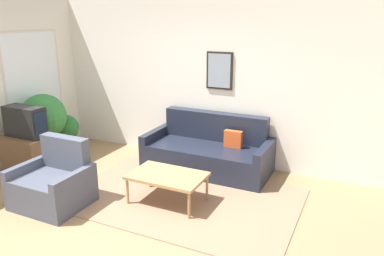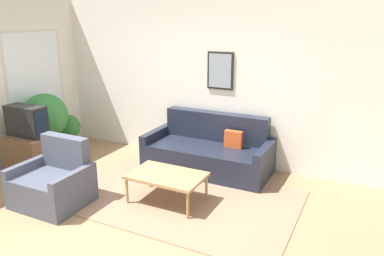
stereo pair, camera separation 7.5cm
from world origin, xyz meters
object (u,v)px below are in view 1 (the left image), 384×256
Objects in this scene: couch at (209,152)px; coffee_table at (167,177)px; armchair at (54,184)px; potted_plant_tall at (44,118)px; tv at (25,122)px.

couch is 2.03× the size of coffee_table.
coffee_table is at bearing 13.08° from armchair.
couch reaches higher than armchair.
armchair is 0.78× the size of potted_plant_tall.
couch is 1.74× the size of potted_plant_tall.
tv is 0.57× the size of potted_plant_tall.
armchair is (-1.37, -1.94, -0.02)m from couch.
potted_plant_tall is at bearing 124.69° from armchair.
coffee_table is 2.74m from potted_plant_tall.
coffee_table is at bearing -92.32° from couch.
potted_plant_tall is (-2.72, -0.77, 0.44)m from couch.
armchair is at bearing -41.11° from potted_plant_tall.
potted_plant_tall reaches higher than armchair.
tv is at bearing 137.27° from armchair.
tv reaches higher than coffee_table.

